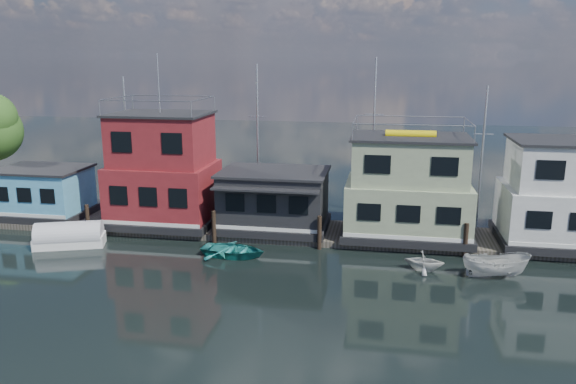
% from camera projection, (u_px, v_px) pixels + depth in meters
% --- Properties ---
extents(ground, '(160.00, 160.00, 0.00)m').
position_uv_depth(ground, '(237.00, 307.00, 27.74)').
color(ground, black).
rests_on(ground, ground).
extents(dock, '(48.00, 5.00, 0.40)m').
position_uv_depth(dock, '(281.00, 231.00, 39.18)').
color(dock, '#595147').
rests_on(dock, ground).
extents(houseboat_blue, '(6.40, 4.90, 3.66)m').
position_uv_depth(houseboat_blue, '(44.00, 192.00, 41.72)').
color(houseboat_blue, black).
rests_on(houseboat_blue, dock).
extents(houseboat_red, '(7.40, 5.90, 11.86)m').
position_uv_depth(houseboat_red, '(163.00, 172.00, 39.68)').
color(houseboat_red, black).
rests_on(houseboat_red, dock).
extents(houseboat_dark, '(7.40, 6.10, 4.06)m').
position_uv_depth(houseboat_dark, '(274.00, 200.00, 38.72)').
color(houseboat_dark, black).
rests_on(houseboat_dark, dock).
extents(houseboat_green, '(8.40, 5.90, 7.03)m').
position_uv_depth(houseboat_green, '(408.00, 189.00, 36.96)').
color(houseboat_green, black).
rests_on(houseboat_green, dock).
extents(houseboat_white, '(8.40, 5.90, 6.66)m').
position_uv_depth(houseboat_white, '(570.00, 195.00, 35.28)').
color(houseboat_white, black).
rests_on(houseboat_white, dock).
extents(pilings, '(42.28, 0.28, 2.20)m').
position_uv_depth(pilings, '(268.00, 230.00, 36.34)').
color(pilings, '#2D2116').
rests_on(pilings, ground).
extents(background_masts, '(36.40, 0.16, 12.00)m').
position_uv_depth(background_masts, '(357.00, 144.00, 42.85)').
color(background_masts, silver).
rests_on(background_masts, ground).
extents(dinghy_teal, '(4.26, 3.22, 0.83)m').
position_uv_depth(dinghy_teal, '(233.00, 250.00, 34.62)').
color(dinghy_teal, teal).
rests_on(dinghy_teal, ground).
extents(dinghy_white, '(2.55, 2.29, 1.19)m').
position_uv_depth(dinghy_white, '(424.00, 261.00, 32.31)').
color(dinghy_white, silver).
rests_on(dinghy_white, ground).
extents(motorboat, '(3.86, 1.78, 1.44)m').
position_uv_depth(motorboat, '(496.00, 265.00, 31.26)').
color(motorboat, beige).
rests_on(motorboat, ground).
extents(tarp_runabout, '(4.64, 3.03, 1.76)m').
position_uv_depth(tarp_runabout, '(69.00, 237.00, 36.42)').
color(tarp_runabout, silver).
rests_on(tarp_runabout, ground).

